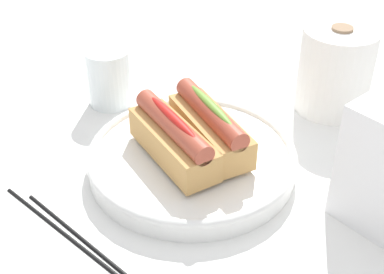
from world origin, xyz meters
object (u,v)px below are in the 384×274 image
(water_glass, at_px, (109,80))
(chopstick_far, at_px, (62,231))
(serving_bowl, at_px, (192,159))
(paper_towel_roll, at_px, (335,70))
(hotdog_back, at_px, (210,126))
(chopstick_near, at_px, (84,240))
(hotdog_front, at_px, (173,138))

(water_glass, distance_m, chopstick_far, 0.29)
(serving_bowl, distance_m, paper_towel_roll, 0.27)
(hotdog_back, relative_size, paper_towel_roll, 1.18)
(chopstick_near, xyz_separation_m, chopstick_far, (-0.03, -0.01, 0.00))
(serving_bowl, relative_size, paper_towel_roll, 2.04)
(serving_bowl, height_order, hotdog_front, hotdog_front)
(serving_bowl, bearing_deg, chopstick_far, -93.01)
(serving_bowl, bearing_deg, hotdog_front, -99.84)
(hotdog_front, distance_m, chopstick_near, 0.16)
(paper_towel_roll, bearing_deg, hotdog_front, -95.52)
(paper_towel_roll, distance_m, chopstick_far, 0.46)
(water_glass, height_order, chopstick_near, water_glass)
(hotdog_back, bearing_deg, paper_towel_roll, 85.48)
(hotdog_back, relative_size, water_glass, 1.75)
(serving_bowl, distance_m, hotdog_front, 0.05)
(paper_towel_roll, xyz_separation_m, chopstick_near, (-0.00, -0.44, -0.06))
(hotdog_back, distance_m, water_glass, 0.22)
(hotdog_front, height_order, hotdog_back, same)
(paper_towel_roll, distance_m, chopstick_near, 0.45)
(hotdog_back, distance_m, paper_towel_roll, 0.24)
(hotdog_front, height_order, chopstick_near, hotdog_front)
(hotdog_front, relative_size, paper_towel_roll, 1.17)
(hotdog_front, xyz_separation_m, chopstick_near, (0.02, -0.15, -0.06))
(hotdog_front, xyz_separation_m, chopstick_far, (-0.01, -0.16, -0.06))
(hotdog_front, relative_size, chopstick_far, 0.71)
(serving_bowl, relative_size, hotdog_back, 1.74)
(hotdog_front, height_order, paper_towel_roll, paper_towel_roll)
(hotdog_front, relative_size, hotdog_back, 0.99)
(hotdog_back, bearing_deg, water_glass, -176.94)
(serving_bowl, xyz_separation_m, chopstick_far, (-0.01, -0.19, -0.01))
(paper_towel_roll, xyz_separation_m, chopstick_far, (-0.03, -0.45, -0.06))
(serving_bowl, height_order, water_glass, water_glass)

